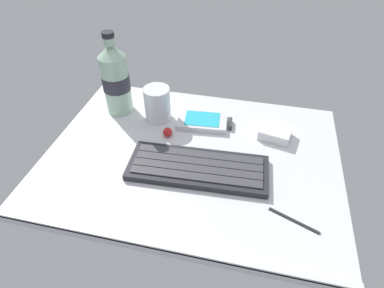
{
  "coord_description": "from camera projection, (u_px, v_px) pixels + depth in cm",
  "views": [
    {
      "loc": [
        11.59,
        -51.05,
        48.63
      ],
      "look_at": [
        0.0,
        0.0,
        3.0
      ],
      "focal_mm": 30.15,
      "sensor_mm": 36.0,
      "label": 1
    }
  ],
  "objects": [
    {
      "name": "ground_plane",
      "position": [
        192.0,
        158.0,
        0.72
      ],
      "size": [
        64.0,
        48.0,
        2.8
      ],
      "color": "silver"
    },
    {
      "name": "keyboard",
      "position": [
        198.0,
        168.0,
        0.67
      ],
      "size": [
        29.53,
        12.5,
        1.7
      ],
      "color": "#232328",
      "rests_on": "ground_plane"
    },
    {
      "name": "handheld_device",
      "position": [
        205.0,
        121.0,
        0.79
      ],
      "size": [
        13.27,
        8.66,
        1.5
      ],
      "color": "silver",
      "rests_on": "ground_plane"
    },
    {
      "name": "juice_cup",
      "position": [
        157.0,
        105.0,
        0.79
      ],
      "size": [
        6.4,
        6.4,
        8.5
      ],
      "color": "silver",
      "rests_on": "ground_plane"
    },
    {
      "name": "water_bottle",
      "position": [
        116.0,
        79.0,
        0.78
      ],
      "size": [
        6.73,
        6.73,
        20.8
      ],
      "color": "#9EC1A8",
      "rests_on": "ground_plane"
    },
    {
      "name": "charger_block",
      "position": [
        275.0,
        133.0,
        0.75
      ],
      "size": [
        7.99,
        6.9,
        2.4
      ],
      "primitive_type": "cube",
      "rotation": [
        0.0,
        0.0,
        -0.2
      ],
      "color": "white",
      "rests_on": "ground_plane"
    },
    {
      "name": "trackball_mouse",
      "position": [
        168.0,
        132.0,
        0.76
      ],
      "size": [
        2.2,
        2.2,
        2.2
      ],
      "primitive_type": "sphere",
      "color": "red",
      "rests_on": "ground_plane"
    },
    {
      "name": "stylus_pen",
      "position": [
        294.0,
        220.0,
        0.58
      ],
      "size": [
        9.08,
        4.17,
        0.7
      ],
      "primitive_type": "cylinder",
      "rotation": [
        0.0,
        1.57,
        -0.38
      ],
      "color": "#26262B",
      "rests_on": "ground_plane"
    }
  ]
}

